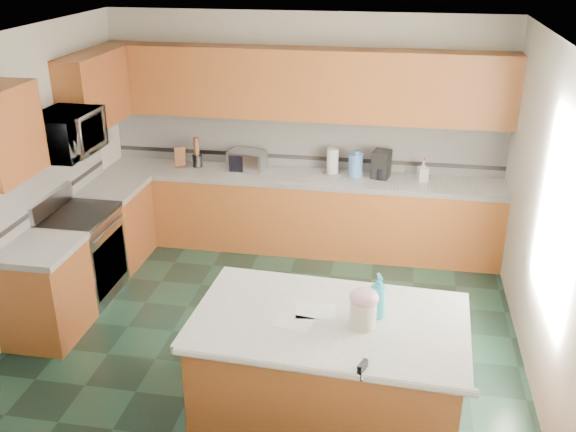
% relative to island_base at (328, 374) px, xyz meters
% --- Properties ---
extents(floor, '(4.60, 4.60, 0.00)m').
position_rel_island_base_xyz_m(floor, '(-0.69, 0.95, -0.43)').
color(floor, black).
rests_on(floor, ground).
extents(ceiling, '(4.60, 4.60, 0.00)m').
position_rel_island_base_xyz_m(ceiling, '(-0.69, 0.95, 2.27)').
color(ceiling, white).
rests_on(ceiling, ground).
extents(wall_back, '(4.60, 0.04, 2.70)m').
position_rel_island_base_xyz_m(wall_back, '(-0.69, 3.27, 0.92)').
color(wall_back, silver).
rests_on(wall_back, ground).
extents(wall_front, '(4.60, 0.04, 2.70)m').
position_rel_island_base_xyz_m(wall_front, '(-0.69, -1.37, 0.92)').
color(wall_front, silver).
rests_on(wall_front, ground).
extents(wall_left, '(0.04, 4.60, 2.70)m').
position_rel_island_base_xyz_m(wall_left, '(-3.01, 0.95, 0.92)').
color(wall_left, silver).
rests_on(wall_left, ground).
extents(wall_right, '(0.04, 4.60, 2.70)m').
position_rel_island_base_xyz_m(wall_right, '(1.63, 0.95, 0.92)').
color(wall_right, silver).
rests_on(wall_right, ground).
extents(back_base_cab, '(4.60, 0.60, 0.86)m').
position_rel_island_base_xyz_m(back_base_cab, '(-0.69, 2.95, 0.00)').
color(back_base_cab, '#572A14').
rests_on(back_base_cab, ground).
extents(back_countertop, '(4.60, 0.64, 0.06)m').
position_rel_island_base_xyz_m(back_countertop, '(-0.69, 2.95, 0.46)').
color(back_countertop, white).
rests_on(back_countertop, back_base_cab).
extents(back_upper_cab, '(4.60, 0.33, 0.78)m').
position_rel_island_base_xyz_m(back_upper_cab, '(-0.69, 3.09, 1.51)').
color(back_upper_cab, '#572A14').
rests_on(back_upper_cab, wall_back).
extents(back_backsplash, '(4.60, 0.02, 0.63)m').
position_rel_island_base_xyz_m(back_backsplash, '(-0.69, 3.24, 0.81)').
color(back_backsplash, silver).
rests_on(back_backsplash, back_countertop).
extents(back_accent_band, '(4.60, 0.01, 0.05)m').
position_rel_island_base_xyz_m(back_accent_band, '(-0.69, 3.24, 0.61)').
color(back_accent_band, black).
rests_on(back_accent_band, back_countertop).
extents(left_base_cab_rear, '(0.60, 0.82, 0.86)m').
position_rel_island_base_xyz_m(left_base_cab_rear, '(-2.69, 2.24, 0.00)').
color(left_base_cab_rear, '#572A14').
rests_on(left_base_cab_rear, ground).
extents(left_counter_rear, '(0.64, 0.82, 0.06)m').
position_rel_island_base_xyz_m(left_counter_rear, '(-2.69, 2.24, 0.46)').
color(left_counter_rear, white).
rests_on(left_counter_rear, left_base_cab_rear).
extents(left_base_cab_front, '(0.60, 0.72, 0.86)m').
position_rel_island_base_xyz_m(left_base_cab_front, '(-2.69, 0.71, 0.00)').
color(left_base_cab_front, '#572A14').
rests_on(left_base_cab_front, ground).
extents(left_counter_front, '(0.64, 0.72, 0.06)m').
position_rel_island_base_xyz_m(left_counter_front, '(-2.69, 0.71, 0.46)').
color(left_counter_front, white).
rests_on(left_counter_front, left_base_cab_front).
extents(left_backsplash, '(0.02, 2.30, 0.63)m').
position_rel_island_base_xyz_m(left_backsplash, '(-2.97, 1.50, 0.81)').
color(left_backsplash, silver).
rests_on(left_backsplash, wall_left).
extents(left_accent_band, '(0.01, 2.30, 0.05)m').
position_rel_island_base_xyz_m(left_accent_band, '(-2.97, 1.50, 0.61)').
color(left_accent_band, black).
rests_on(left_accent_band, wall_left).
extents(left_upper_cab_rear, '(0.33, 1.09, 0.78)m').
position_rel_island_base_xyz_m(left_upper_cab_rear, '(-2.82, 2.38, 1.51)').
color(left_upper_cab_rear, '#572A14').
rests_on(left_upper_cab_rear, wall_left).
extents(left_upper_cab_front, '(0.33, 0.72, 0.78)m').
position_rel_island_base_xyz_m(left_upper_cab_front, '(-2.82, 0.71, 1.51)').
color(left_upper_cab_front, '#572A14').
rests_on(left_upper_cab_front, wall_left).
extents(range_body, '(0.60, 0.76, 0.88)m').
position_rel_island_base_xyz_m(range_body, '(-2.69, 1.45, 0.01)').
color(range_body, '#B7B7BC').
rests_on(range_body, ground).
extents(range_oven_door, '(0.02, 0.68, 0.55)m').
position_rel_island_base_xyz_m(range_oven_door, '(-2.40, 1.45, -0.03)').
color(range_oven_door, black).
rests_on(range_oven_door, range_body).
extents(range_cooktop, '(0.62, 0.78, 0.04)m').
position_rel_island_base_xyz_m(range_cooktop, '(-2.69, 1.45, 0.47)').
color(range_cooktop, black).
rests_on(range_cooktop, range_body).
extents(range_handle, '(0.02, 0.66, 0.02)m').
position_rel_island_base_xyz_m(range_handle, '(-2.37, 1.45, 0.35)').
color(range_handle, '#B7B7BC').
rests_on(range_handle, range_body).
extents(range_backguard, '(0.06, 0.76, 0.18)m').
position_rel_island_base_xyz_m(range_backguard, '(-2.95, 1.45, 0.59)').
color(range_backguard, '#B7B7BC').
rests_on(range_backguard, range_body).
extents(microwave, '(0.50, 0.73, 0.41)m').
position_rel_island_base_xyz_m(microwave, '(-2.69, 1.45, 1.30)').
color(microwave, '#B7B7BC').
rests_on(microwave, wall_left).
extents(island_base, '(1.91, 1.15, 0.86)m').
position_rel_island_base_xyz_m(island_base, '(0.00, 0.00, 0.00)').
color(island_base, '#572A14').
rests_on(island_base, ground).
extents(island_top, '(2.02, 1.26, 0.06)m').
position_rel_island_base_xyz_m(island_top, '(0.00, 0.00, 0.46)').
color(island_top, white).
rests_on(island_top, island_base).
extents(island_bullnose, '(1.96, 0.16, 0.06)m').
position_rel_island_base_xyz_m(island_bullnose, '(-0.00, -0.58, 0.46)').
color(island_bullnose, white).
rests_on(island_bullnose, island_base).
extents(treat_jar, '(0.24, 0.24, 0.19)m').
position_rel_island_base_xyz_m(treat_jar, '(0.24, -0.05, 0.59)').
color(treat_jar, beige).
rests_on(treat_jar, island_top).
extents(treat_jar_lid, '(0.21, 0.21, 0.13)m').
position_rel_island_base_xyz_m(treat_jar_lid, '(0.24, -0.05, 0.71)').
color(treat_jar_lid, '#EDADBE').
rests_on(treat_jar_lid, treat_jar).
extents(treat_jar_knob, '(0.07, 0.02, 0.02)m').
position_rel_island_base_xyz_m(treat_jar_knob, '(0.24, -0.05, 0.76)').
color(treat_jar_knob, tan).
rests_on(treat_jar_knob, treat_jar_lid).
extents(treat_jar_knob_end_l, '(0.04, 0.04, 0.04)m').
position_rel_island_base_xyz_m(treat_jar_knob_end_l, '(0.21, -0.05, 0.76)').
color(treat_jar_knob_end_l, tan).
rests_on(treat_jar_knob_end_l, treat_jar_lid).
extents(treat_jar_knob_end_r, '(0.04, 0.04, 0.04)m').
position_rel_island_base_xyz_m(treat_jar_knob_end_r, '(0.27, -0.05, 0.76)').
color(treat_jar_knob_end_r, tan).
rests_on(treat_jar_knob_end_r, treat_jar_lid).
extents(soap_bottle_island, '(0.17, 0.17, 0.34)m').
position_rel_island_base_xyz_m(soap_bottle_island, '(0.33, 0.09, 0.66)').
color(soap_bottle_island, teal).
rests_on(soap_bottle_island, island_top).
extents(paper_sheet_a, '(0.28, 0.23, 0.00)m').
position_rel_island_base_xyz_m(paper_sheet_a, '(-0.24, -0.10, 0.49)').
color(paper_sheet_a, white).
rests_on(paper_sheet_a, island_top).
extents(paper_sheet_b, '(0.31, 0.25, 0.00)m').
position_rel_island_base_xyz_m(paper_sheet_b, '(-0.11, 0.07, 0.49)').
color(paper_sheet_b, white).
rests_on(paper_sheet_b, island_top).
extents(clamp_body, '(0.06, 0.11, 0.09)m').
position_rel_island_base_xyz_m(clamp_body, '(0.27, -0.56, 0.50)').
color(clamp_body, black).
rests_on(clamp_body, island_top).
extents(clamp_handle, '(0.02, 0.07, 0.02)m').
position_rel_island_base_xyz_m(clamp_handle, '(0.27, -0.62, 0.48)').
color(clamp_handle, black).
rests_on(clamp_handle, island_top).
extents(knife_block, '(0.16, 0.20, 0.25)m').
position_rel_island_base_xyz_m(knife_block, '(-2.14, 3.00, 0.60)').
color(knife_block, '#472814').
rests_on(knife_block, back_countertop).
extents(utensil_crock, '(0.12, 0.12, 0.15)m').
position_rel_island_base_xyz_m(utensil_crock, '(-1.94, 3.03, 0.56)').
color(utensil_crock, black).
rests_on(utensil_crock, back_countertop).
extents(utensil_bundle, '(0.07, 0.07, 0.21)m').
position_rel_island_base_xyz_m(utensil_bundle, '(-1.94, 3.03, 0.74)').
color(utensil_bundle, '#472814').
rests_on(utensil_bundle, utensil_crock).
extents(toaster_oven, '(0.45, 0.35, 0.24)m').
position_rel_island_base_xyz_m(toaster_oven, '(-1.32, 3.00, 0.61)').
color(toaster_oven, '#B7B7BC').
rests_on(toaster_oven, back_countertop).
extents(toaster_oven_door, '(0.37, 0.01, 0.20)m').
position_rel_island_base_xyz_m(toaster_oven_door, '(-1.32, 2.87, 0.61)').
color(toaster_oven_door, black).
rests_on(toaster_oven_door, toaster_oven).
extents(paper_towel, '(0.14, 0.14, 0.31)m').
position_rel_island_base_xyz_m(paper_towel, '(-0.33, 3.05, 0.64)').
color(paper_towel, white).
rests_on(paper_towel, back_countertop).
extents(paper_towel_base, '(0.20, 0.20, 0.01)m').
position_rel_island_base_xyz_m(paper_towel_base, '(-0.33, 3.05, 0.50)').
color(paper_towel_base, '#B7B7BC').
rests_on(paper_towel_base, back_countertop).
extents(water_jug, '(0.16, 0.16, 0.27)m').
position_rel_island_base_xyz_m(water_jug, '(-0.06, 3.01, 0.62)').
color(water_jug, '#4A7CBC').
rests_on(water_jug, back_countertop).
extents(water_jug_neck, '(0.08, 0.08, 0.04)m').
position_rel_island_base_xyz_m(water_jug_neck, '(-0.06, 3.01, 0.78)').
color(water_jug_neck, '#4A7CBC').
rests_on(water_jug_neck, water_jug).
extents(coffee_maker, '(0.23, 0.24, 0.32)m').
position_rel_island_base_xyz_m(coffee_maker, '(0.23, 3.03, 0.65)').
color(coffee_maker, black).
rests_on(coffee_maker, back_countertop).
extents(coffee_carafe, '(0.13, 0.13, 0.13)m').
position_rel_island_base_xyz_m(coffee_carafe, '(0.23, 2.99, 0.56)').
color(coffee_carafe, black).
rests_on(coffee_carafe, back_countertop).
extents(soap_bottle_back, '(0.14, 0.14, 0.24)m').
position_rel_island_base_xyz_m(soap_bottle_back, '(0.69, 3.00, 0.61)').
color(soap_bottle_back, white).
rests_on(soap_bottle_back, back_countertop).
extents(soap_back_cap, '(0.02, 0.02, 0.03)m').
position_rel_island_base_xyz_m(soap_back_cap, '(0.69, 3.00, 0.74)').
color(soap_back_cap, red).
rests_on(soap_back_cap, soap_bottle_back).
extents(window_light_proxy, '(0.02, 1.40, 1.10)m').
position_rel_island_base_xyz_m(window_light_proxy, '(1.60, 0.75, 1.07)').
color(window_light_proxy, white).
rests_on(window_light_proxy, wall_right).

